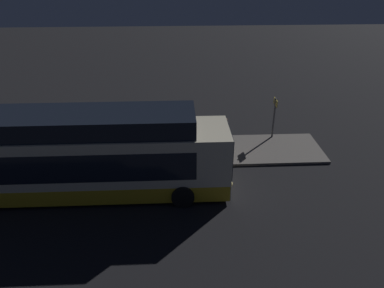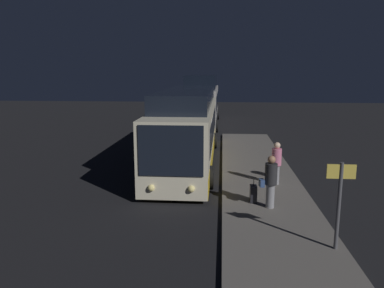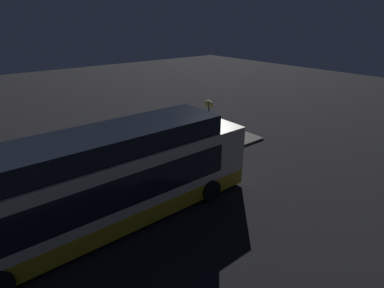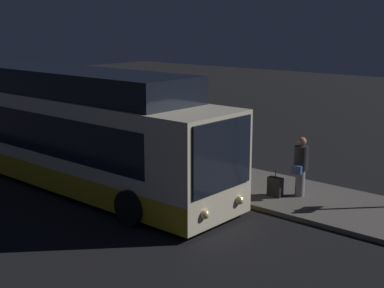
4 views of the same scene
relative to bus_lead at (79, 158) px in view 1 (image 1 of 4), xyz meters
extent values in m
plane|color=black|center=(1.66, 0.16, -1.66)|extent=(80.00, 80.00, 0.00)
cube|color=#605B56|center=(1.66, 3.36, -1.60)|extent=(20.00, 3.20, 0.13)
cube|color=beige|center=(0.11, 0.00, -0.13)|extent=(12.29, 2.54, 2.75)
cube|color=gold|center=(0.11, 0.00, -1.15)|extent=(12.23, 2.56, 0.70)
cube|color=black|center=(-0.20, 0.00, 0.20)|extent=(10.08, 2.57, 1.21)
cube|color=black|center=(6.27, 0.00, 0.27)|extent=(0.06, 2.23, 1.76)
sphere|color=#F9E58C|center=(6.29, 0.70, -1.05)|extent=(0.24, 0.24, 0.24)
sphere|color=#F9E58C|center=(6.29, -0.70, -1.05)|extent=(0.24, 0.24, 0.24)
cylinder|color=black|center=(4.29, 1.27, -1.20)|extent=(0.93, 0.30, 0.93)
cylinder|color=black|center=(4.29, -1.27, -1.20)|extent=(0.93, 0.30, 0.93)
cylinder|color=black|center=(-3.70, 1.27, -1.20)|extent=(0.93, 0.30, 0.93)
cube|color=black|center=(-0.38, 0.00, 1.64)|extent=(10.45, 2.33, 0.78)
cylinder|color=gray|center=(6.55, 3.35, -1.14)|extent=(0.32, 0.32, 0.80)
cylinder|color=#262628|center=(6.55, 3.35, -0.38)|extent=(0.46, 0.46, 0.70)
sphere|color=#9E7051|center=(6.55, 3.35, 0.10)|extent=(0.26, 0.26, 0.26)
cube|color=#334C7F|center=(6.59, 3.05, -0.68)|extent=(0.30, 0.18, 0.24)
cylinder|color=gray|center=(3.85, 3.91, -1.15)|extent=(0.29, 0.29, 0.78)
cylinder|color=#CC6B8C|center=(3.85, 3.91, -0.42)|extent=(0.41, 0.41, 0.68)
sphere|color=beige|center=(3.85, 3.91, 0.04)|extent=(0.25, 0.25, 0.25)
cube|color=black|center=(6.03, 2.84, -1.25)|extent=(0.44, 0.23, 0.57)
cylinder|color=black|center=(6.03, 2.84, -0.85)|extent=(0.02, 0.02, 0.24)
cylinder|color=#4C4C51|center=(9.41, 4.66, -0.40)|extent=(0.10, 0.10, 2.27)
cube|color=#E5C64C|center=(9.41, 4.66, 0.50)|extent=(0.04, 0.70, 0.36)
cylinder|color=#3F3F44|center=(2.75, 3.96, -1.21)|extent=(0.44, 0.44, 0.65)
camera|label=1|loc=(4.04, -13.78, 7.68)|focal=35.00mm
camera|label=2|loc=(18.55, 1.72, 2.92)|focal=35.00mm
camera|label=3|loc=(-3.27, -9.42, 5.63)|focal=28.00mm
camera|label=4|loc=(14.01, -10.00, 3.44)|focal=50.00mm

